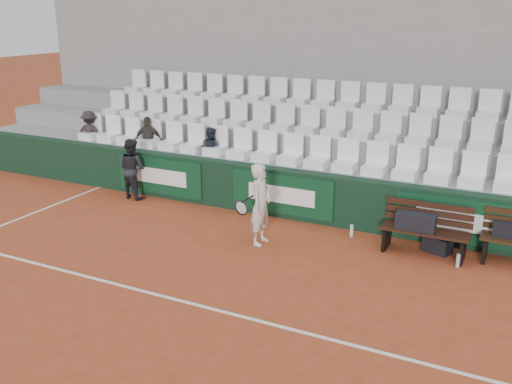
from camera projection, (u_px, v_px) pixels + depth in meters
name	position (u px, v px, depth m)	size (l,w,h in m)	color
ground	(187.00, 303.00, 8.31)	(80.00, 80.00, 0.00)	#AB4726
court_baseline	(187.00, 302.00, 8.31)	(18.00, 0.06, 0.01)	white
back_barrier	(297.00, 195.00, 11.54)	(18.00, 0.34, 1.00)	black
grandstand_tier_front	(305.00, 186.00, 12.11)	(18.00, 0.95, 1.00)	gray
grandstand_tier_mid	(321.00, 166.00, 12.85)	(18.00, 0.95, 1.45)	gray
grandstand_tier_back	(335.00, 147.00, 13.59)	(18.00, 0.95, 1.90)	gray
grandstand_rear_wall	(346.00, 91.00, 13.74)	(18.00, 0.30, 4.40)	gray
seat_row_front	(303.00, 151.00, 11.71)	(11.90, 0.44, 0.63)	white
seat_row_mid	(320.00, 121.00, 12.38)	(11.90, 0.44, 0.63)	silver
seat_row_back	(335.00, 95.00, 13.06)	(11.90, 0.44, 0.63)	silver
bench_left	(424.00, 242.00, 9.90)	(1.50, 0.56, 0.45)	black
sports_bag_left	(416.00, 222.00, 9.82)	(0.67, 0.29, 0.29)	black
sports_bag_right	(509.00, 231.00, 9.49)	(0.51, 0.24, 0.24)	black
sports_bag_ground	(437.00, 244.00, 10.01)	(0.47, 0.29, 0.29)	black
water_bottle_near	(352.00, 231.00, 10.72)	(0.07, 0.07, 0.23)	silver
water_bottle_far	(458.00, 261.00, 9.44)	(0.06, 0.06, 0.22)	#ACBCC3
tennis_player	(261.00, 204.00, 10.23)	(0.68, 0.55, 1.49)	silver
ball_kid	(132.00, 169.00, 12.77)	(0.66, 0.52, 1.37)	black
spectator_a	(88.00, 116.00, 14.11)	(0.74, 0.43, 1.15)	black
spectator_b	(148.00, 122.00, 13.35)	(0.67, 0.28, 1.15)	#35302A
spectator_c	(210.00, 130.00, 12.64)	(0.51, 0.40, 1.05)	#1F262F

